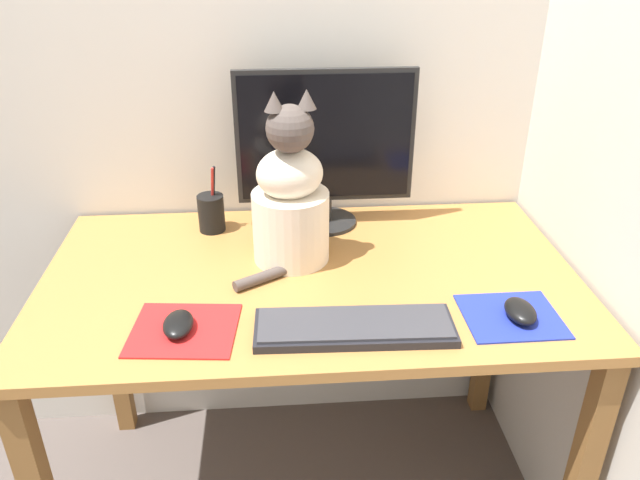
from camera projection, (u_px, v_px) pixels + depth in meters
wall_back at (299, 27)px, 1.59m from camera, size 7.00×0.04×2.50m
wall_side_right at (626, 54)px, 1.29m from camera, size 0.04×7.00×2.50m
desk at (310, 309)px, 1.53m from camera, size 1.26×0.73×0.75m
monitor at (325, 145)px, 1.61m from camera, size 0.46×0.17×0.42m
keyboard at (354, 327)px, 1.27m from camera, size 0.41×0.15×0.02m
mousepad_left at (184, 330)px, 1.28m from camera, size 0.23×0.21×0.00m
mousepad_right at (511, 316)px, 1.32m from camera, size 0.20×0.18×0.00m
computer_mouse_left at (178, 324)px, 1.26m from camera, size 0.06×0.10×0.03m
computer_mouse_right at (520, 311)px, 1.30m from camera, size 0.06×0.10×0.03m
cat at (290, 201)px, 1.47m from camera, size 0.25×0.27×0.42m
pen_cup at (211, 212)px, 1.66m from camera, size 0.07×0.07×0.18m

